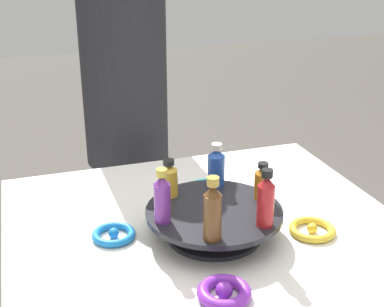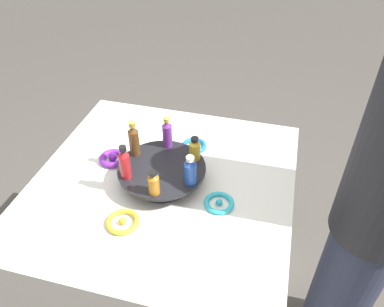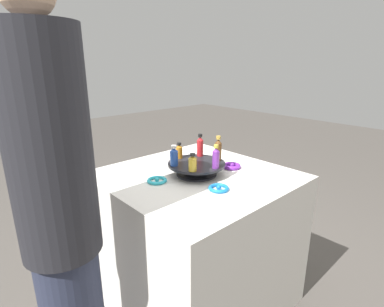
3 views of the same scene
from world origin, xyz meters
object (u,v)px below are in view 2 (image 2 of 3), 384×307
person_figure (384,201)px  bottle_amber (154,183)px  bottle_red (125,163)px  ribbon_bow_blue (194,146)px  bottle_purple (167,133)px  ribbon_bow_teal (219,203)px  display_stand (162,173)px  ribbon_bow_gold (123,222)px  bottle_brown (134,140)px  bottle_blue (190,171)px  bottle_gold (195,149)px  ribbon_bow_purple (113,158)px

person_figure → bottle_amber: bearing=9.7°
bottle_red → ribbon_bow_blue: bottle_red is taller
bottle_purple → ribbon_bow_teal: (-0.18, -0.23, -0.11)m
person_figure → display_stand: bearing=0.0°
ribbon_bow_teal → person_figure: 0.52m
ribbon_bow_gold → ribbon_bow_blue: (0.43, -0.12, 0.00)m
bottle_brown → bottle_blue: (-0.09, -0.23, -0.01)m
bottle_gold → bottle_purple: bearing=67.6°
bottle_purple → ribbon_bow_teal: bottle_purple is taller
bottle_red → person_figure: (0.12, -0.82, -0.08)m
display_stand → ribbon_bow_purple: (0.06, 0.22, -0.03)m
ribbon_bow_purple → bottle_purple: bearing=-72.7°
bottle_blue → ribbon_bow_blue: (0.26, 0.05, -0.11)m
bottle_gold → ribbon_bow_gold: size_ratio=0.84×
ribbon_bow_purple → ribbon_bow_teal: bearing=-105.5°
bottle_blue → person_figure: size_ratio=0.06×
bottle_blue → ribbon_bow_gold: size_ratio=1.01×
bottle_purple → bottle_blue: bearing=-142.4°
bottle_gold → ribbon_bow_purple: bottle_gold is taller
bottle_gold → person_figure: size_ratio=0.05×
bottle_brown → bottle_purple: bearing=-52.4°
bottle_amber → ribbon_bow_blue: (0.34, -0.04, -0.10)m
bottle_gold → bottle_amber: size_ratio=1.01×
ribbon_bow_gold → person_figure: (0.26, -0.79, 0.04)m
ribbon_bow_blue → bottle_red: bearing=151.5°
ribbon_bow_purple → person_figure: 0.94m
ribbon_bow_teal → ribbon_bow_blue: (0.28, 0.16, 0.00)m
display_stand → bottle_blue: bearing=-112.4°
bottle_brown → bottle_blue: 0.25m
bottle_brown → ribbon_bow_teal: (-0.11, -0.33, -0.12)m
bottle_blue → ribbon_bow_gold: 0.26m
bottle_purple → ribbon_bow_teal: size_ratio=1.21×
bottle_amber → ribbon_bow_gold: size_ratio=0.83×
bottle_gold → ribbon_bow_teal: (-0.14, -0.12, -0.10)m
bottle_brown → ribbon_bow_purple: bottle_brown is taller
display_stand → ribbon_bow_blue: display_stand is taller
bottle_blue → bottle_gold: bearing=7.6°
ribbon_bow_purple → ribbon_bow_gold: ribbon_bow_purple is taller
ribbon_bow_gold → person_figure: size_ratio=0.06×
bottle_amber → ribbon_bow_purple: size_ratio=0.86×
ribbon_bow_teal → ribbon_bow_blue: 0.32m
bottle_red → display_stand: bearing=-52.4°
bottle_brown → person_figure: 0.85m
display_stand → ribbon_bow_gold: (-0.22, 0.06, -0.03)m
ribbon_bow_teal → display_stand: bearing=74.5°
display_stand → bottle_purple: bottle_purple is taller
display_stand → bottle_amber: size_ratio=3.46×
bottle_gold → ribbon_bow_blue: size_ratio=0.91×
ribbon_bow_teal → bottle_red: bearing=92.8°
bottle_brown → person_figure: (-0.00, -0.84, -0.08)m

